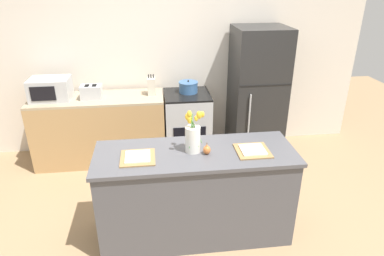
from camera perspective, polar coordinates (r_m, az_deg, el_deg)
ground_plane at (r=3.56m, az=0.52°, el=-16.76°), size 10.00×10.00×0.00m
back_wall at (r=4.77m, az=-2.65°, el=12.41°), size 5.20×0.08×2.70m
kitchen_island at (r=3.28m, az=0.55°, el=-10.86°), size 1.80×0.66×0.90m
back_counter at (r=4.71m, az=-14.98°, el=-0.18°), size 1.68×0.60×0.89m
stove_range at (r=4.68m, az=-0.82°, el=0.54°), size 0.60×0.61×0.89m
refrigerator at (r=4.72m, az=10.75°, el=5.78°), size 0.68×0.67×1.74m
flower_vase at (r=2.99m, az=0.14°, el=-1.36°), size 0.17×0.16×0.41m
pear_figurine at (r=3.00m, az=2.49°, el=-3.59°), size 0.07×0.07×0.11m
plate_setting_left at (r=2.98m, az=-9.03°, el=-4.85°), size 0.30×0.30×0.02m
plate_setting_right at (r=3.10m, az=10.07°, el=-3.70°), size 0.30×0.30×0.02m
toaster at (r=4.50m, az=-16.43°, el=5.78°), size 0.28×0.18×0.17m
cooking_pot at (r=4.55m, az=-0.63°, el=6.83°), size 0.25×0.25×0.17m
microwave at (r=4.62m, az=-22.53°, el=6.04°), size 0.48×0.37×0.27m
knife_block at (r=4.49m, az=-6.78°, el=6.93°), size 0.10×0.14×0.27m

